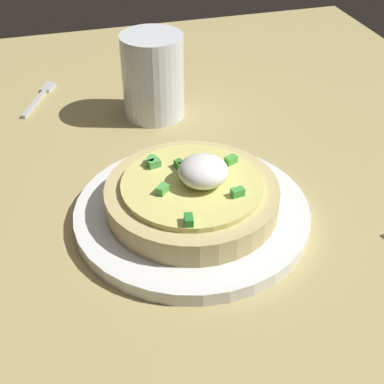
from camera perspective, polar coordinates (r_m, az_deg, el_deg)
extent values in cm
cube|color=tan|center=(66.51, 6.94, 1.22)|extent=(103.82, 74.22, 2.87)
cylinder|color=white|center=(57.64, 0.00, -2.17)|extent=(24.66, 24.66, 1.47)
cylinder|color=tan|center=(56.36, 0.00, -0.54)|extent=(17.95, 17.95, 2.67)
cylinder|color=#DAD271|center=(55.39, 0.00, 0.80)|extent=(14.50, 14.50, 0.59)
ellipsoid|color=white|center=(54.32, 1.17, 2.19)|extent=(5.04, 5.04, 2.84)
cube|color=#51B649|center=(54.34, 1.80, 0.88)|extent=(1.38, 1.51, 0.80)
cube|color=green|center=(56.77, -0.85, 2.66)|extent=(1.05, 1.42, 0.80)
cube|color=#347A2C|center=(57.06, -1.24, 2.85)|extent=(1.49, 1.22, 0.80)
cube|color=green|center=(57.09, 2.19, 2.85)|extent=(1.50, 1.28, 0.80)
cube|color=#2A8830|center=(49.87, -0.34, -2.93)|extent=(1.40, 1.01, 0.80)
cube|color=#52AD48|center=(53.64, -3.10, 0.29)|extent=(1.47, 1.48, 0.80)
cube|color=green|center=(53.35, 4.78, -0.02)|extent=(0.99, 1.39, 0.80)
cube|color=#358431|center=(56.52, 0.28, 2.49)|extent=(1.15, 1.46, 0.80)
cube|color=#4FB045|center=(57.98, 4.08, 3.36)|extent=(1.23, 1.49, 0.80)
cube|color=green|center=(54.32, 1.51, 0.87)|extent=(1.49, 1.24, 0.80)
cube|color=#50A94E|center=(57.39, -3.95, 2.98)|extent=(1.04, 1.41, 0.80)
cube|color=green|center=(57.85, -4.28, 3.27)|extent=(1.51, 1.36, 0.80)
cylinder|color=silver|center=(74.72, -4.08, 11.95)|extent=(8.32, 8.32, 11.34)
cylinder|color=#B16420|center=(75.35, -4.03, 10.94)|extent=(7.32, 7.32, 7.61)
cube|color=#B7B7BC|center=(82.31, -16.12, 8.82)|extent=(7.46, 3.88, 0.50)
cube|color=#B7B7BC|center=(86.66, -14.78, 10.51)|extent=(3.13, 2.45, 0.50)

